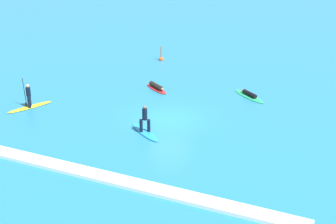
{
  "coord_description": "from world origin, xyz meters",
  "views": [
    {
      "loc": [
        11.24,
        -24.95,
        11.77
      ],
      "look_at": [
        0.0,
        0.0,
        0.5
      ],
      "focal_mm": 49.53,
      "sensor_mm": 36.0,
      "label": 1
    }
  ],
  "objects_px": {
    "surfer_on_red_board": "(157,87)",
    "surfer_on_blue_board": "(145,127)",
    "marker_buoy": "(161,58)",
    "surfer_on_yellow_board": "(29,102)",
    "surfer_on_green_board": "(249,95)"
  },
  "relations": [
    {
      "from": "surfer_on_yellow_board",
      "to": "surfer_on_blue_board",
      "type": "distance_m",
      "value": 9.04
    },
    {
      "from": "surfer_on_yellow_board",
      "to": "surfer_on_green_board",
      "type": "distance_m",
      "value": 15.49
    },
    {
      "from": "surfer_on_blue_board",
      "to": "surfer_on_red_board",
      "type": "bearing_deg",
      "value": -34.3
    },
    {
      "from": "surfer_on_red_board",
      "to": "surfer_on_yellow_board",
      "type": "height_order",
      "value": "surfer_on_yellow_board"
    },
    {
      "from": "surfer_on_yellow_board",
      "to": "surfer_on_blue_board",
      "type": "relative_size",
      "value": 1.13
    },
    {
      "from": "surfer_on_red_board",
      "to": "surfer_on_yellow_board",
      "type": "relative_size",
      "value": 0.8
    },
    {
      "from": "surfer_on_red_board",
      "to": "surfer_on_yellow_board",
      "type": "bearing_deg",
      "value": -97.85
    },
    {
      "from": "surfer_on_red_board",
      "to": "marker_buoy",
      "type": "bearing_deg",
      "value": 147.03
    },
    {
      "from": "surfer_on_yellow_board",
      "to": "marker_buoy",
      "type": "height_order",
      "value": "surfer_on_yellow_board"
    },
    {
      "from": "surfer_on_green_board",
      "to": "marker_buoy",
      "type": "relative_size",
      "value": 2.14
    },
    {
      "from": "surfer_on_red_board",
      "to": "surfer_on_green_board",
      "type": "relative_size",
      "value": 0.86
    },
    {
      "from": "surfer_on_yellow_board",
      "to": "surfer_on_blue_board",
      "type": "xyz_separation_m",
      "value": [
        9.03,
        -0.42,
        -0.02
      ]
    },
    {
      "from": "surfer_on_red_board",
      "to": "surfer_on_blue_board",
      "type": "relative_size",
      "value": 0.9
    },
    {
      "from": "surfer_on_yellow_board",
      "to": "surfer_on_blue_board",
      "type": "bearing_deg",
      "value": 110.58
    },
    {
      "from": "marker_buoy",
      "to": "surfer_on_red_board",
      "type": "bearing_deg",
      "value": -67.53
    }
  ]
}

